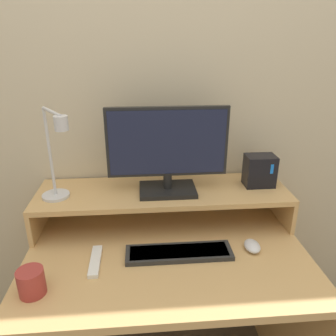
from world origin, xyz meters
TOP-DOWN VIEW (x-y plane):
  - wall_back at (0.00, 0.75)m, footprint 6.00×0.05m
  - desk at (0.00, 0.36)m, footprint 1.07×0.72m
  - monitor_shelf at (0.00, 0.56)m, footprint 1.07×0.31m
  - monitor at (0.02, 0.55)m, footprint 0.49×0.16m
  - desk_lamp at (-0.41, 0.48)m, footprint 0.17×0.22m
  - router_dock at (0.42, 0.58)m, footprint 0.13×0.09m
  - keyboard at (0.04, 0.32)m, footprint 0.40×0.11m
  - mouse at (0.33, 0.33)m, footprint 0.06×0.09m
  - remote_control at (-0.27, 0.29)m, footprint 0.04×0.17m
  - mug at (-0.45, 0.16)m, footprint 0.09×0.09m

SIDE VIEW (x-z plane):
  - desk at x=0.00m, z-range 0.14..0.86m
  - remote_control at x=-0.27m, z-range 0.72..0.74m
  - keyboard at x=0.04m, z-range 0.72..0.74m
  - mouse at x=0.33m, z-range 0.72..0.75m
  - mug at x=-0.45m, z-range 0.72..0.81m
  - monitor_shelf at x=0.00m, z-range 0.77..0.93m
  - router_dock at x=0.42m, z-range 0.88..1.02m
  - desk_lamp at x=-0.41m, z-range 0.87..1.24m
  - monitor at x=0.02m, z-range 0.88..1.25m
  - wall_back at x=0.00m, z-range 0.00..2.50m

